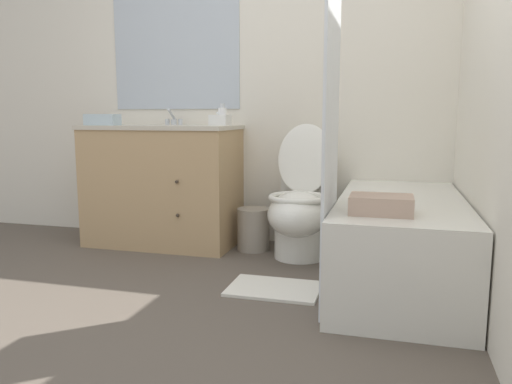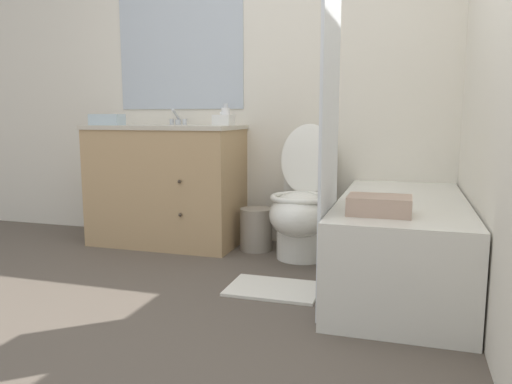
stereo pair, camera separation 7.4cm
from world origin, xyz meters
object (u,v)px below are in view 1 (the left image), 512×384
bath_towel_folded (381,205)px  vanity_cabinet (163,184)px  sink_faucet (173,120)px  toilet (300,209)px  bathtub (400,241)px  hand_towel_folded (102,120)px  wastebasket (253,229)px  bath_mat (274,289)px  tissue_box (220,120)px  soap_dispenser (222,116)px

bath_towel_folded → vanity_cabinet: bearing=148.6°
sink_faucet → toilet: size_ratio=0.16×
sink_faucet → bathtub: size_ratio=0.09×
toilet → hand_towel_folded: hand_towel_folded is taller
wastebasket → bath_mat: 0.86m
hand_towel_folded → bath_towel_folded: (1.99, -0.83, -0.39)m
sink_faucet → toilet: 1.25m
tissue_box → soap_dispenser: (0.02, -0.01, 0.03)m
wastebasket → bath_towel_folded: size_ratio=1.03×
vanity_cabinet → soap_dispenser: bearing=7.8°
soap_dispenser → bath_mat: soap_dispenser is taller
toilet → tissue_box: tissue_box is taller
vanity_cabinet → hand_towel_folded: (-0.39, -0.15, 0.47)m
tissue_box → hand_towel_folded: size_ratio=0.59×
soap_dispenser → bath_towel_folded: size_ratio=0.53×
bathtub → wastebasket: size_ratio=5.11×
toilet → soap_dispenser: bearing=165.2°
toilet → bath_towel_folded: (0.54, -0.88, 0.21)m
tissue_box → bath_mat: tissue_box is taller
bath_towel_folded → wastebasket: bearing=132.7°
bathtub → bath_towel_folded: bearing=-101.6°
sink_faucet → hand_towel_folded: bearing=-137.8°
hand_towel_folded → tissue_box: bearing=15.1°
toilet → vanity_cabinet: bearing=174.7°
sink_faucet → wastebasket: 1.06m
soap_dispenser → bath_mat: (0.59, -0.84, -0.95)m
wastebasket → bath_towel_folded: 1.38m
toilet → hand_towel_folded: (-1.45, -0.05, 0.60)m
vanity_cabinet → tissue_box: 0.64m
sink_faucet → bathtub: bearing=-22.3°
vanity_cabinet → bathtub: 1.78m
vanity_cabinet → toilet: size_ratio=1.22×
vanity_cabinet → sink_faucet: bearing=90.0°
wastebasket → soap_dispenser: soap_dispenser is taller
vanity_cabinet → soap_dispenser: 0.68m
toilet → tissue_box: bearing=164.7°
sink_faucet → toilet: (1.05, -0.30, -0.59)m
bath_towel_folded → bath_mat: 0.80m
bathtub → soap_dispenser: soap_dispenser is taller
sink_faucet → wastebasket: size_ratio=0.47×
bathtub → wastebasket: (-1.00, 0.49, -0.10)m
tissue_box → bath_towel_folded: size_ratio=0.48×
bathtub → bath_mat: bathtub is taller
toilet → bathtub: 0.76m
sink_faucet → bath_mat: 1.70m
toilet → bathtub: bearing=-31.3°
soap_dispenser → bath_towel_folded: (1.15, -1.04, -0.41)m
bath_mat → bathtub: bearing=24.0°
soap_dispenser → bath_mat: 1.40m
vanity_cabinet → wastebasket: vanity_cabinet is taller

